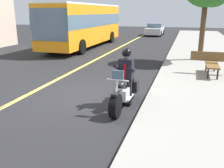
% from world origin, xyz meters
% --- Properties ---
extents(ground_plane, '(80.00, 80.00, 0.00)m').
position_xyz_m(ground_plane, '(0.00, 0.00, 0.00)').
color(ground_plane, black).
extents(lane_center_stripe, '(60.00, 0.16, 0.01)m').
position_xyz_m(lane_center_stripe, '(0.00, -2.00, 0.01)').
color(lane_center_stripe, '#E5DB4C').
rests_on(lane_center_stripe, ground_plane).
extents(motorcycle_main, '(2.21, 0.62, 1.26)m').
position_xyz_m(motorcycle_main, '(0.59, 1.44, 0.45)').
color(motorcycle_main, black).
rests_on(motorcycle_main, ground_plane).
extents(rider_main, '(0.63, 0.56, 1.74)m').
position_xyz_m(rider_main, '(0.40, 1.44, 1.04)').
color(rider_main, black).
rests_on(rider_main, ground_plane).
extents(bus_far, '(11.05, 2.70, 3.30)m').
position_xyz_m(bus_far, '(-11.39, -4.77, 1.87)').
color(bus_far, orange).
rests_on(bus_far, ground_plane).
extents(car_silver, '(4.60, 1.92, 1.40)m').
position_xyz_m(car_silver, '(-23.13, -0.70, 0.69)').
color(car_silver, silver).
rests_on(car_silver, ground_plane).
extents(bench_sidewalk, '(1.81, 1.80, 0.95)m').
position_xyz_m(bench_sidewalk, '(-3.81, 4.20, 0.71)').
color(bench_sidewalk, brown).
rests_on(bench_sidewalk, sidewalk_curb).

